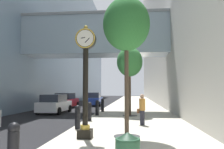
{
  "coord_description": "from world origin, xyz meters",
  "views": [
    {
      "loc": [
        3.19,
        -2.18,
        2.07
      ],
      "look_at": [
        0.95,
        21.46,
        3.68
      ],
      "focal_mm": 36.87,
      "sensor_mm": 36.0,
      "label": 1
    }
  ],
  "objects_px": {
    "bollard_nearest": "(13,147)",
    "pedestrian_walking": "(142,109)",
    "car_blue_near": "(94,99)",
    "bollard_sixth": "(103,105)",
    "street_tree_mid_near": "(130,62)",
    "car_red_far": "(66,101)",
    "car_white_trailing": "(54,104)",
    "bollard_fifth": "(97,107)",
    "bollard_fourth": "(89,111)",
    "street_clock": "(85,75)",
    "street_tree_near": "(126,25)",
    "bollard_third": "(78,116)"
  },
  "relations": [
    {
      "from": "street_tree_mid_near",
      "to": "car_red_far",
      "type": "height_order",
      "value": "street_tree_mid_near"
    },
    {
      "from": "bollard_third",
      "to": "bollard_fourth",
      "type": "relative_size",
      "value": 1.0
    },
    {
      "from": "car_red_far",
      "to": "street_clock",
      "type": "bearing_deg",
      "value": -70.77
    },
    {
      "from": "bollard_fifth",
      "to": "bollard_fourth",
      "type": "bearing_deg",
      "value": -90.0
    },
    {
      "from": "bollard_nearest",
      "to": "bollard_fourth",
      "type": "xyz_separation_m",
      "value": [
        0.0,
        9.22,
        0.0
      ]
    },
    {
      "from": "bollard_sixth",
      "to": "car_blue_near",
      "type": "bearing_deg",
      "value": 104.25
    },
    {
      "from": "bollard_sixth",
      "to": "street_tree_near",
      "type": "height_order",
      "value": "street_tree_near"
    },
    {
      "from": "street_clock",
      "to": "bollard_fourth",
      "type": "bearing_deg",
      "value": 99.11
    },
    {
      "from": "car_red_far",
      "to": "pedestrian_walking",
      "type": "bearing_deg",
      "value": -57.76
    },
    {
      "from": "bollard_fourth",
      "to": "pedestrian_walking",
      "type": "xyz_separation_m",
      "value": [
        3.25,
        -1.53,
        0.28
      ]
    },
    {
      "from": "car_blue_near",
      "to": "bollard_nearest",
      "type": "bearing_deg",
      "value": -84.51
    },
    {
      "from": "street_clock",
      "to": "car_red_far",
      "type": "bearing_deg",
      "value": 109.23
    },
    {
      "from": "bollard_fourth",
      "to": "street_tree_near",
      "type": "height_order",
      "value": "street_tree_near"
    },
    {
      "from": "bollard_sixth",
      "to": "car_white_trailing",
      "type": "height_order",
      "value": "car_white_trailing"
    },
    {
      "from": "bollard_fourth",
      "to": "street_tree_mid_near",
      "type": "bearing_deg",
      "value": 51.36
    },
    {
      "from": "street_clock",
      "to": "bollard_nearest",
      "type": "height_order",
      "value": "street_clock"
    },
    {
      "from": "bollard_sixth",
      "to": "car_white_trailing",
      "type": "relative_size",
      "value": 0.28
    },
    {
      "from": "street_tree_near",
      "to": "car_white_trailing",
      "type": "bearing_deg",
      "value": 123.09
    },
    {
      "from": "pedestrian_walking",
      "to": "bollard_fifth",
      "type": "bearing_deg",
      "value": 125.18
    },
    {
      "from": "street_clock",
      "to": "pedestrian_walking",
      "type": "bearing_deg",
      "value": 56.62
    },
    {
      "from": "street_clock",
      "to": "street_tree_near",
      "type": "xyz_separation_m",
      "value": [
        1.66,
        0.49,
        2.17
      ]
    },
    {
      "from": "bollard_fifth",
      "to": "street_clock",
      "type": "bearing_deg",
      "value": -84.24
    },
    {
      "from": "car_red_far",
      "to": "car_white_trailing",
      "type": "xyz_separation_m",
      "value": [
        0.72,
        -5.85,
        -0.02
      ]
    },
    {
      "from": "street_clock",
      "to": "bollard_nearest",
      "type": "relative_size",
      "value": 3.91
    },
    {
      "from": "bollard_nearest",
      "to": "street_tree_near",
      "type": "bearing_deg",
      "value": 61.08
    },
    {
      "from": "bollard_third",
      "to": "car_blue_near",
      "type": "distance_m",
      "value": 18.74
    },
    {
      "from": "bollard_nearest",
      "to": "bollard_third",
      "type": "height_order",
      "value": "same"
    },
    {
      "from": "bollard_third",
      "to": "pedestrian_walking",
      "type": "bearing_deg",
      "value": 25.38
    },
    {
      "from": "bollard_nearest",
      "to": "pedestrian_walking",
      "type": "xyz_separation_m",
      "value": [
        3.25,
        7.69,
        0.28
      ]
    },
    {
      "from": "bollard_nearest",
      "to": "bollard_sixth",
      "type": "height_order",
      "value": "same"
    },
    {
      "from": "bollard_fifth",
      "to": "street_tree_near",
      "type": "relative_size",
      "value": 0.2
    },
    {
      "from": "street_clock",
      "to": "bollard_fifth",
      "type": "bearing_deg",
      "value": 95.76
    },
    {
      "from": "bollard_fifth",
      "to": "car_white_trailing",
      "type": "relative_size",
      "value": 0.28
    },
    {
      "from": "bollard_sixth",
      "to": "car_blue_near",
      "type": "xyz_separation_m",
      "value": [
        -2.38,
        9.37,
        0.08
      ]
    },
    {
      "from": "street_tree_near",
      "to": "bollard_fourth",
      "type": "bearing_deg",
      "value": 117.94
    },
    {
      "from": "bollard_fifth",
      "to": "street_tree_mid_near",
      "type": "height_order",
      "value": "street_tree_mid_near"
    },
    {
      "from": "bollard_nearest",
      "to": "car_blue_near",
      "type": "xyz_separation_m",
      "value": [
        -2.38,
        24.73,
        0.08
      ]
    },
    {
      "from": "car_white_trailing",
      "to": "car_blue_near",
      "type": "bearing_deg",
      "value": 78.94
    },
    {
      "from": "bollard_third",
      "to": "car_white_trailing",
      "type": "distance_m",
      "value": 9.78
    },
    {
      "from": "bollard_third",
      "to": "bollard_sixth",
      "type": "bearing_deg",
      "value": 90.0
    },
    {
      "from": "bollard_nearest",
      "to": "bollard_fifth",
      "type": "bearing_deg",
      "value": 90.0
    },
    {
      "from": "bollard_nearest",
      "to": "pedestrian_walking",
      "type": "relative_size",
      "value": 0.69
    },
    {
      "from": "car_red_far",
      "to": "street_tree_mid_near",
      "type": "bearing_deg",
      "value": -48.36
    },
    {
      "from": "bollard_fourth",
      "to": "pedestrian_walking",
      "type": "height_order",
      "value": "pedestrian_walking"
    },
    {
      "from": "bollard_nearest",
      "to": "street_tree_near",
      "type": "relative_size",
      "value": 0.2
    },
    {
      "from": "street_clock",
      "to": "street_tree_near",
      "type": "bearing_deg",
      "value": 16.49
    },
    {
      "from": "street_tree_near",
      "to": "car_blue_near",
      "type": "height_order",
      "value": "street_tree_near"
    },
    {
      "from": "bollard_third",
      "to": "bollard_fourth",
      "type": "bearing_deg",
      "value": 90.0
    },
    {
      "from": "bollard_fourth",
      "to": "bollard_fifth",
      "type": "relative_size",
      "value": 1.0
    },
    {
      "from": "street_tree_mid_near",
      "to": "car_red_far",
      "type": "xyz_separation_m",
      "value": [
        -7.51,
        8.45,
        -3.35
      ]
    }
  ]
}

